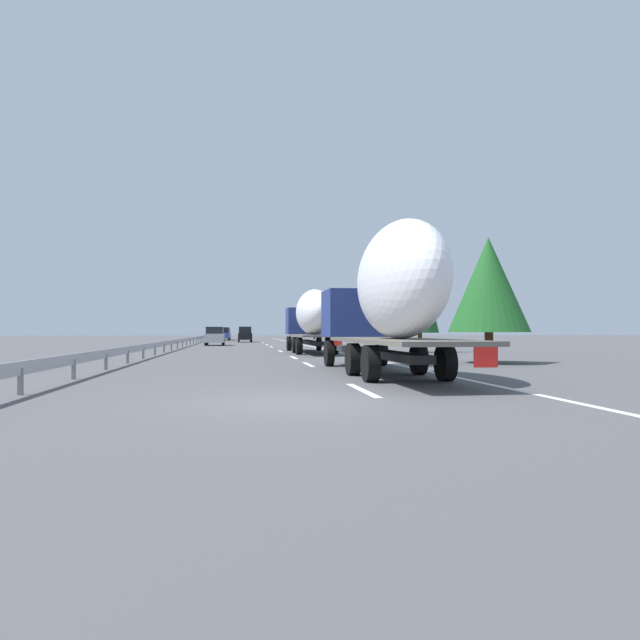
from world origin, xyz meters
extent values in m
plane|color=#4C4C4F|center=(40.00, 0.00, 0.00)|extent=(260.00, 260.00, 0.00)
cube|color=white|center=(2.00, -1.80, 0.00)|extent=(3.20, 0.20, 0.01)
cube|color=white|center=(12.44, -1.80, 0.00)|extent=(3.20, 0.20, 0.01)
cube|color=white|center=(18.70, -1.80, 0.00)|extent=(3.20, 0.20, 0.01)
cube|color=white|center=(28.16, -1.80, 0.00)|extent=(3.20, 0.20, 0.01)
cube|color=white|center=(39.04, -1.80, 0.00)|extent=(3.20, 0.20, 0.01)
cube|color=white|center=(46.81, -1.80, 0.00)|extent=(3.20, 0.20, 0.01)
cube|color=white|center=(56.04, -1.80, 0.00)|extent=(3.20, 0.20, 0.01)
cube|color=white|center=(45.00, -5.50, 0.00)|extent=(110.00, 0.20, 0.01)
cube|color=navy|center=(29.24, -3.60, 2.15)|extent=(2.40, 2.50, 1.90)
cube|color=black|center=(30.34, -3.60, 2.65)|extent=(0.08, 2.12, 0.80)
cube|color=#262628|center=(26.46, -3.60, 0.67)|extent=(10.23, 0.70, 0.24)
cube|color=#59544C|center=(23.68, -3.60, 1.14)|extent=(8.72, 2.50, 0.12)
ellipsoid|color=white|center=(23.86, -3.60, 2.63)|extent=(6.74, 2.20, 2.86)
cube|color=red|center=(19.35, -4.29, 0.90)|extent=(0.04, 0.56, 0.56)
cylinder|color=black|center=(29.24, -2.50, 0.52)|extent=(1.04, 0.30, 1.04)
cylinder|color=black|center=(29.24, -4.70, 0.52)|extent=(1.04, 0.30, 1.04)
cylinder|color=black|center=(24.88, -2.50, 0.52)|extent=(1.04, 0.35, 1.04)
cylinder|color=black|center=(24.88, -4.70, 0.52)|extent=(1.04, 0.35, 1.04)
cylinder|color=black|center=(22.48, -2.50, 0.52)|extent=(1.04, 0.35, 1.04)
cylinder|color=black|center=(22.48, -4.70, 0.52)|extent=(1.04, 0.35, 1.04)
cube|color=navy|center=(11.20, -3.60, 2.15)|extent=(2.40, 2.50, 1.90)
cube|color=black|center=(12.30, -3.60, 2.65)|extent=(0.08, 2.12, 0.80)
cube|color=#262628|center=(8.23, -3.60, 0.67)|extent=(10.94, 0.70, 0.24)
cube|color=#59544C|center=(5.26, -3.60, 1.14)|extent=(9.49, 2.50, 0.12)
ellipsoid|color=white|center=(4.89, -3.60, 2.95)|extent=(6.37, 2.20, 3.50)
cube|color=red|center=(0.54, -4.29, 0.90)|extent=(0.04, 0.56, 0.56)
cylinder|color=black|center=(11.20, -2.50, 0.52)|extent=(1.04, 0.30, 1.04)
cylinder|color=black|center=(11.20, -4.70, 0.52)|extent=(1.04, 0.30, 1.04)
cylinder|color=black|center=(6.46, -2.50, 0.52)|extent=(1.04, 0.35, 1.04)
cylinder|color=black|center=(6.46, -4.70, 0.52)|extent=(1.04, 0.35, 1.04)
cylinder|color=black|center=(4.06, -2.50, 0.52)|extent=(1.04, 0.35, 1.04)
cylinder|color=black|center=(4.06, -4.70, 0.52)|extent=(1.04, 0.35, 1.04)
cube|color=black|center=(60.82, 0.29, 0.74)|extent=(4.39, 1.76, 0.84)
cube|color=black|center=(60.49, 0.29, 1.57)|extent=(2.42, 1.55, 0.82)
cylinder|color=black|center=(62.18, 1.07, 0.32)|extent=(0.64, 0.22, 0.64)
cylinder|color=black|center=(62.18, -0.49, 0.32)|extent=(0.64, 0.22, 0.64)
cylinder|color=black|center=(59.46, 1.07, 0.32)|extent=(0.64, 0.22, 0.64)
cylinder|color=black|center=(59.46, -0.49, 0.32)|extent=(0.64, 0.22, 0.64)
cube|color=red|center=(81.80, 3.32, 0.74)|extent=(4.20, 1.87, 0.84)
cube|color=black|center=(81.48, 3.32, 1.52)|extent=(2.31, 1.64, 0.72)
cylinder|color=black|center=(83.10, 4.15, 0.32)|extent=(0.64, 0.22, 0.64)
cylinder|color=black|center=(83.10, 2.48, 0.32)|extent=(0.64, 0.22, 0.64)
cylinder|color=black|center=(80.50, 4.15, 0.32)|extent=(0.64, 0.22, 0.64)
cylinder|color=black|center=(80.50, 2.48, 0.32)|extent=(0.64, 0.22, 0.64)
cube|color=#ADB2B7|center=(44.82, 3.43, 0.74)|extent=(4.44, 1.83, 0.84)
cube|color=black|center=(44.48, 3.43, 1.50)|extent=(2.44, 1.61, 0.68)
cylinder|color=black|center=(46.19, 4.25, 0.32)|extent=(0.64, 0.22, 0.64)
cylinder|color=black|center=(46.19, 2.62, 0.32)|extent=(0.64, 0.22, 0.64)
cylinder|color=black|center=(43.44, 4.25, 0.32)|extent=(0.64, 0.22, 0.64)
cylinder|color=black|center=(43.44, 2.62, 0.32)|extent=(0.64, 0.22, 0.64)
cube|color=#28479E|center=(72.57, 3.35, 0.74)|extent=(4.32, 1.88, 0.84)
cube|color=black|center=(72.24, 3.35, 1.56)|extent=(2.38, 1.65, 0.81)
cylinder|color=black|center=(73.91, 4.18, 0.32)|extent=(0.64, 0.22, 0.64)
cylinder|color=black|center=(73.91, 2.51, 0.32)|extent=(0.64, 0.22, 0.64)
cylinder|color=black|center=(71.23, 4.18, 0.32)|extent=(0.64, 0.22, 0.64)
cylinder|color=black|center=(71.23, 2.51, 0.32)|extent=(0.64, 0.22, 0.64)
cylinder|color=gray|center=(40.46, -6.70, 1.17)|extent=(0.10, 0.10, 2.35)
cube|color=#2D569E|center=(40.46, -6.70, 2.70)|extent=(0.06, 0.90, 0.70)
cylinder|color=#472D19|center=(24.64, -10.86, 0.66)|extent=(0.28, 0.28, 1.31)
cone|color=#194C1E|center=(24.64, -10.86, 4.14)|extent=(2.51, 2.51, 5.65)
cylinder|color=#472D19|center=(75.44, -13.10, 0.69)|extent=(0.32, 0.32, 1.37)
cone|color=#286B2D|center=(75.44, -13.10, 3.70)|extent=(2.50, 2.50, 4.65)
cylinder|color=#472D19|center=(12.26, -9.89, 0.69)|extent=(0.37, 0.37, 1.38)
cone|color=#1E5B23|center=(12.26, -9.89, 3.52)|extent=(3.58, 3.58, 4.26)
cylinder|color=#472D19|center=(85.46, -12.07, 0.77)|extent=(0.31, 0.31, 1.53)
cone|color=#286B2D|center=(85.46, -12.07, 3.98)|extent=(2.91, 2.91, 4.89)
cube|color=#9EA0A5|center=(43.00, 6.00, 0.60)|extent=(94.00, 0.06, 0.32)
cube|color=slate|center=(2.13, 6.00, 0.30)|extent=(0.10, 0.10, 0.60)
cube|color=slate|center=(6.22, 6.00, 0.30)|extent=(0.10, 0.10, 0.60)
cube|color=slate|center=(10.30, 6.00, 0.30)|extent=(0.10, 0.10, 0.60)
cube|color=slate|center=(14.39, 6.00, 0.30)|extent=(0.10, 0.10, 0.60)
cube|color=slate|center=(18.48, 6.00, 0.30)|extent=(0.10, 0.10, 0.60)
cube|color=slate|center=(22.57, 6.00, 0.30)|extent=(0.10, 0.10, 0.60)
cube|color=slate|center=(26.65, 6.00, 0.30)|extent=(0.10, 0.10, 0.60)
cube|color=slate|center=(30.74, 6.00, 0.30)|extent=(0.10, 0.10, 0.60)
cube|color=slate|center=(34.83, 6.00, 0.30)|extent=(0.10, 0.10, 0.60)
cube|color=slate|center=(38.91, 6.00, 0.30)|extent=(0.10, 0.10, 0.60)
cube|color=slate|center=(43.00, 6.00, 0.30)|extent=(0.10, 0.10, 0.60)
cube|color=slate|center=(47.09, 6.00, 0.30)|extent=(0.10, 0.10, 0.60)
cube|color=slate|center=(51.17, 6.00, 0.30)|extent=(0.10, 0.10, 0.60)
cube|color=slate|center=(55.26, 6.00, 0.30)|extent=(0.10, 0.10, 0.60)
cube|color=slate|center=(59.35, 6.00, 0.30)|extent=(0.10, 0.10, 0.60)
cube|color=slate|center=(63.43, 6.00, 0.30)|extent=(0.10, 0.10, 0.60)
cube|color=slate|center=(67.52, 6.00, 0.30)|extent=(0.10, 0.10, 0.60)
cube|color=slate|center=(71.61, 6.00, 0.30)|extent=(0.10, 0.10, 0.60)
cube|color=slate|center=(75.70, 6.00, 0.30)|extent=(0.10, 0.10, 0.60)
cube|color=slate|center=(79.78, 6.00, 0.30)|extent=(0.10, 0.10, 0.60)
cube|color=slate|center=(83.87, 6.00, 0.30)|extent=(0.10, 0.10, 0.60)
cube|color=slate|center=(87.96, 6.00, 0.30)|extent=(0.10, 0.10, 0.60)
camera|label=1|loc=(-11.21, 1.18, 1.44)|focal=31.30mm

